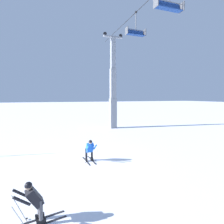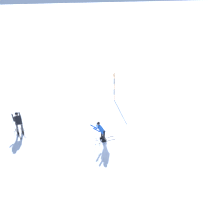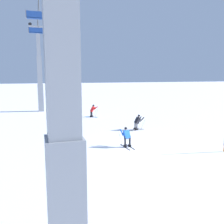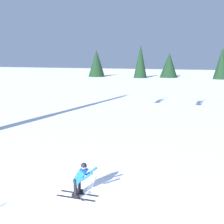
% 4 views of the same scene
% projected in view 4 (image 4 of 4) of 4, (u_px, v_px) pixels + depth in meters
% --- Properties ---
extents(ground_plane, '(260.00, 260.00, 0.00)m').
position_uv_depth(ground_plane, '(57.00, 208.00, 9.24)').
color(ground_plane, white).
extents(skier_carving_main, '(1.64, 0.74, 1.53)m').
position_uv_depth(skier_carving_main, '(81.00, 177.00, 9.83)').
color(skier_carving_main, black).
rests_on(skier_carving_main, ground_plane).
extents(tree_line_ridge, '(39.51, 9.00, 9.20)m').
position_uv_depth(tree_line_ridge, '(149.00, 63.00, 73.74)').
color(tree_line_ridge, black).
rests_on(tree_line_ridge, ground_plane).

